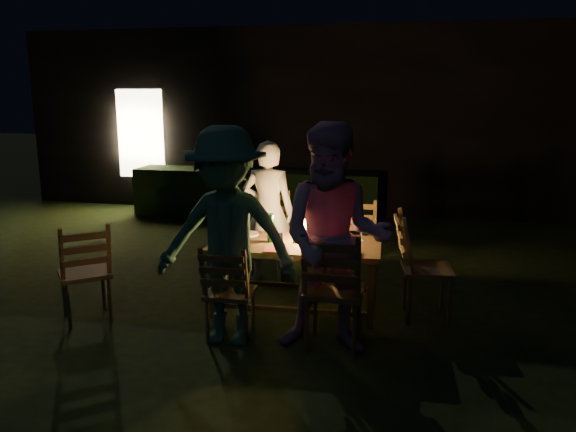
% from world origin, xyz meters
% --- Properties ---
extents(garden_envelope, '(40.00, 40.00, 3.20)m').
position_xyz_m(garden_envelope, '(-0.01, 6.15, 1.58)').
color(garden_envelope, black).
rests_on(garden_envelope, ground).
extents(dining_table, '(1.66, 0.87, 0.68)m').
position_xyz_m(dining_table, '(1.02, -0.26, 0.61)').
color(dining_table, '#4B3519').
rests_on(dining_table, ground).
extents(chair_near_left, '(0.42, 0.45, 0.90)m').
position_xyz_m(chair_near_left, '(0.60, -1.05, 0.27)').
color(chair_near_left, '#4B3519').
rests_on(chair_near_left, ground).
extents(chair_near_right, '(0.49, 0.52, 1.07)m').
position_xyz_m(chair_near_right, '(1.50, -1.02, 0.32)').
color(chair_near_right, '#4B3519').
rests_on(chair_near_right, ground).
extents(chair_far_left, '(0.52, 0.55, 1.04)m').
position_xyz_m(chair_far_left, '(0.55, 0.49, 0.32)').
color(chair_far_left, '#4B3519').
rests_on(chair_far_left, ground).
extents(chair_far_right, '(0.48, 0.51, 0.96)m').
position_xyz_m(chair_far_right, '(1.54, 0.53, 0.29)').
color(chair_far_right, '#4B3519').
rests_on(chair_far_right, ground).
extents(chair_end, '(0.55, 0.52, 1.06)m').
position_xyz_m(chair_end, '(2.25, -0.22, 0.32)').
color(chair_end, '#4B3519').
rests_on(chair_end, ground).
extents(chair_spare, '(0.64, 0.65, 0.99)m').
position_xyz_m(chair_spare, '(-0.84, -0.94, 0.30)').
color(chair_spare, '#4B3519').
rests_on(chair_spare, ground).
extents(person_house_side, '(0.59, 0.40, 1.59)m').
position_xyz_m(person_house_side, '(0.54, 0.54, 0.80)').
color(person_house_side, white).
rests_on(person_house_side, ground).
extents(person_opp_right, '(0.94, 0.75, 1.89)m').
position_xyz_m(person_opp_right, '(1.50, -1.07, 0.94)').
color(person_opp_right, '#B57C9C').
rests_on(person_opp_right, ground).
extents(person_opp_left, '(1.22, 0.73, 1.85)m').
position_xyz_m(person_opp_left, '(0.60, -1.10, 0.92)').
color(person_opp_left, '#2C583F').
rests_on(person_opp_left, ground).
extents(lantern, '(0.16, 0.16, 0.35)m').
position_xyz_m(lantern, '(1.07, -0.21, 0.84)').
color(lantern, white).
rests_on(lantern, dining_table).
extents(plate_far_left, '(0.25, 0.25, 0.01)m').
position_xyz_m(plate_far_left, '(0.47, -0.06, 0.69)').
color(plate_far_left, white).
rests_on(plate_far_left, dining_table).
extents(plate_near_left, '(0.25, 0.25, 0.01)m').
position_xyz_m(plate_near_left, '(0.48, -0.50, 0.69)').
color(plate_near_left, white).
rests_on(plate_near_left, dining_table).
extents(plate_far_right, '(0.25, 0.25, 0.01)m').
position_xyz_m(plate_far_right, '(1.47, -0.03, 0.69)').
color(plate_far_right, white).
rests_on(plate_far_right, dining_table).
extents(plate_near_right, '(0.25, 0.25, 0.01)m').
position_xyz_m(plate_near_right, '(1.48, -0.47, 0.69)').
color(plate_near_right, white).
rests_on(plate_near_right, dining_table).
extents(wineglass_a, '(0.06, 0.06, 0.18)m').
position_xyz_m(wineglass_a, '(0.71, 0.01, 0.77)').
color(wineglass_a, '#59070F').
rests_on(wineglass_a, dining_table).
extents(wineglass_b, '(0.06, 0.06, 0.18)m').
position_xyz_m(wineglass_b, '(0.31, -0.41, 0.77)').
color(wineglass_b, '#59070F').
rests_on(wineglass_b, dining_table).
extents(wineglass_c, '(0.06, 0.06, 0.18)m').
position_xyz_m(wineglass_c, '(1.33, -0.53, 0.77)').
color(wineglass_c, '#59070F').
rests_on(wineglass_c, dining_table).
extents(wineglass_d, '(0.06, 0.06, 0.18)m').
position_xyz_m(wineglass_d, '(1.64, -0.06, 0.77)').
color(wineglass_d, '#59070F').
rests_on(wineglass_d, dining_table).
extents(wineglass_e, '(0.06, 0.06, 0.18)m').
position_xyz_m(wineglass_e, '(0.93, -0.57, 0.77)').
color(wineglass_e, silver).
rests_on(wineglass_e, dining_table).
extents(bottle_table, '(0.07, 0.07, 0.28)m').
position_xyz_m(bottle_table, '(0.77, -0.27, 0.82)').
color(bottle_table, '#0F471E').
rests_on(bottle_table, dining_table).
extents(napkin_left, '(0.18, 0.14, 0.01)m').
position_xyz_m(napkin_left, '(0.88, -0.59, 0.68)').
color(napkin_left, red).
rests_on(napkin_left, dining_table).
extents(napkin_right, '(0.18, 0.14, 0.01)m').
position_xyz_m(napkin_right, '(1.58, -0.54, 0.68)').
color(napkin_right, red).
rests_on(napkin_right, dining_table).
extents(phone, '(0.14, 0.07, 0.01)m').
position_xyz_m(phone, '(0.41, -0.58, 0.68)').
color(phone, black).
rests_on(phone, dining_table).
extents(side_table, '(0.52, 0.52, 0.70)m').
position_xyz_m(side_table, '(-0.24, 1.61, 0.62)').
color(side_table, olive).
rests_on(side_table, ground).
extents(ice_bucket, '(0.30, 0.30, 0.22)m').
position_xyz_m(ice_bucket, '(-0.24, 1.61, 0.81)').
color(ice_bucket, '#A5A8AD').
rests_on(ice_bucket, side_table).
extents(bottle_bucket_a, '(0.07, 0.07, 0.32)m').
position_xyz_m(bottle_bucket_a, '(-0.29, 1.57, 0.86)').
color(bottle_bucket_a, '#0F471E').
rests_on(bottle_bucket_a, side_table).
extents(bottle_bucket_b, '(0.07, 0.07, 0.32)m').
position_xyz_m(bottle_bucket_b, '(-0.19, 1.65, 0.86)').
color(bottle_bucket_b, '#0F471E').
rests_on(bottle_bucket_b, side_table).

